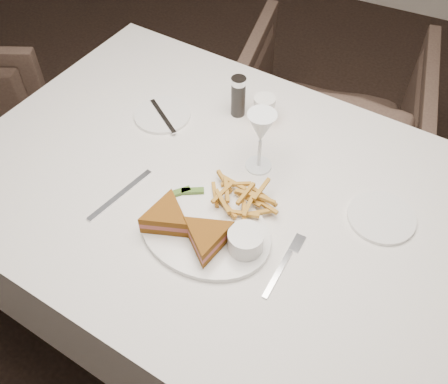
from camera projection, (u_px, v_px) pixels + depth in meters
ground at (182, 315)px, 1.84m from camera, size 5.00×5.00×0.00m
table at (231, 271)px, 1.52m from camera, size 1.51×1.09×0.75m
chair_far at (327, 117)px, 2.00m from camera, size 0.79×0.76×0.72m
table_setting at (227, 194)px, 1.18m from camera, size 0.81×0.64×0.18m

